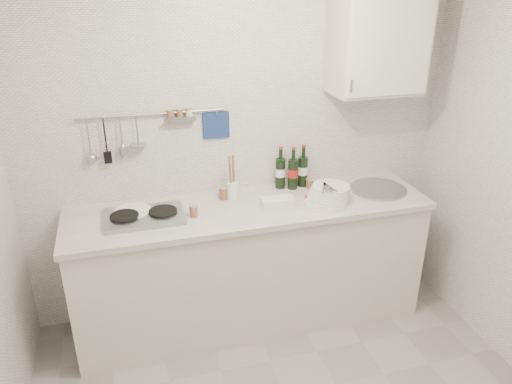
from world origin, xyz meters
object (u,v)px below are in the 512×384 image
(wine_bottles, at_px, (292,167))
(utensil_crock, at_px, (232,188))
(wall_cabinet, at_px, (378,39))
(plate_stack_hob, at_px, (132,213))
(plate_stack_sink, at_px, (328,195))

(wine_bottles, relative_size, utensil_crock, 0.95)
(wall_cabinet, bearing_deg, wine_bottles, 169.76)
(plate_stack_hob, relative_size, plate_stack_sink, 0.80)
(plate_stack_hob, distance_m, wine_bottles, 1.16)
(wine_bottles, height_order, utensil_crock, utensil_crock)
(plate_stack_sink, bearing_deg, wine_bottles, 115.85)
(plate_stack_hob, distance_m, utensil_crock, 0.69)
(plate_stack_sink, relative_size, wine_bottles, 1.03)
(wall_cabinet, xyz_separation_m, plate_stack_hob, (-1.67, -0.05, -1.01))
(plate_stack_sink, height_order, utensil_crock, utensil_crock)
(wall_cabinet, height_order, plate_stack_hob, wall_cabinet)
(plate_stack_hob, height_order, plate_stack_sink, plate_stack_sink)
(wall_cabinet, relative_size, wine_bottles, 2.26)
(wine_bottles, bearing_deg, wall_cabinet, -10.24)
(plate_stack_hob, height_order, wine_bottles, wine_bottles)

